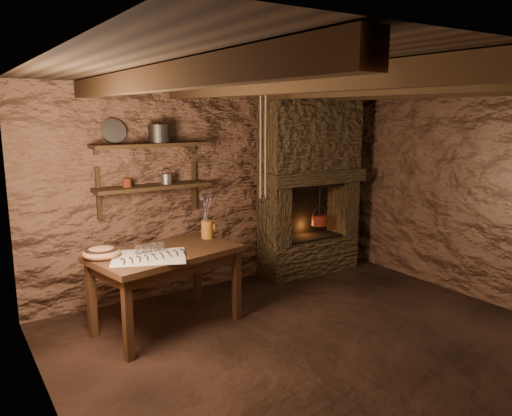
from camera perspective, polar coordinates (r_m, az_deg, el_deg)
floor at (r=4.75m, az=7.48°, el=-15.32°), size 4.50×4.50×0.00m
back_wall at (r=5.99m, az=-4.63°, el=2.32°), size 4.50×0.04×2.40m
left_wall at (r=3.40m, az=-22.55°, el=-5.22°), size 0.04×4.00×2.40m
right_wall at (r=6.05m, az=24.32°, el=1.46°), size 0.04×4.00×2.40m
ceiling at (r=4.28m, az=8.30°, el=14.91°), size 4.50×4.00×0.04m
beam_far_left at (r=3.48m, az=-11.37°, el=14.25°), size 0.14×3.95×0.16m
beam_mid_left at (r=3.96m, az=2.62°, el=14.03°), size 0.14×3.95×0.16m
beam_mid_right at (r=4.61m, az=13.10°, el=13.33°), size 0.14×3.95×0.16m
beam_far_right at (r=5.37m, az=20.77°, el=12.54°), size 0.14×3.95×0.16m
shelf_lower at (r=5.49m, az=-11.71°, el=2.38°), size 1.25×0.30×0.04m
shelf_upper at (r=5.44m, az=-11.89°, el=7.07°), size 1.25×0.30×0.04m
hearth at (r=6.48m, az=6.15°, el=3.19°), size 1.43×0.51×2.30m
work_table at (r=4.98m, az=-10.16°, el=-8.83°), size 1.51×1.05×0.79m
linen_cloth at (r=4.68m, az=-12.12°, el=-5.49°), size 0.81×0.74×0.01m
pewter_cutlery_row at (r=4.66m, az=-12.03°, el=-5.43°), size 0.59×0.41×0.01m
drinking_glasses at (r=4.79m, az=-12.44°, el=-4.55°), size 0.21×0.06×0.08m
stoneware_jug at (r=5.24m, az=-5.60°, el=-1.47°), size 0.16×0.16×0.44m
wooden_bowl at (r=4.78m, az=-17.25°, el=-4.95°), size 0.35×0.35×0.12m
iron_stockpot at (r=5.47m, az=-11.00°, el=8.25°), size 0.24×0.24×0.17m
tin_pan at (r=5.41m, az=-15.98°, el=8.46°), size 0.26×0.11×0.26m
small_kettle at (r=5.53m, az=-10.19°, el=3.30°), size 0.18×0.15×0.17m
rusty_tin at (r=5.38m, az=-14.53°, el=2.82°), size 0.10×0.10×0.09m
red_pot at (r=6.62m, az=7.24°, el=-1.30°), size 0.25×0.25×0.54m
hanging_ropes at (r=5.14m, az=0.80°, el=7.65°), size 0.08×0.08×1.20m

